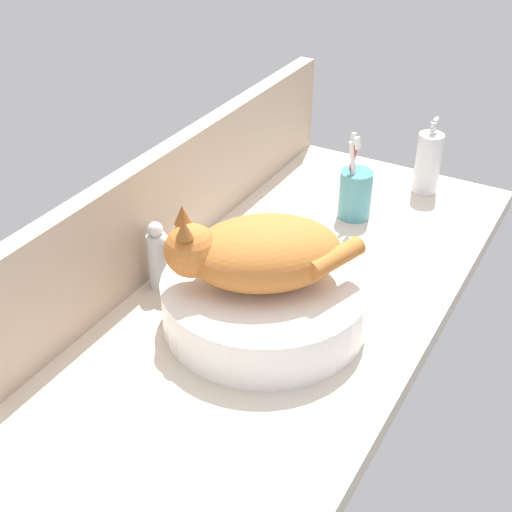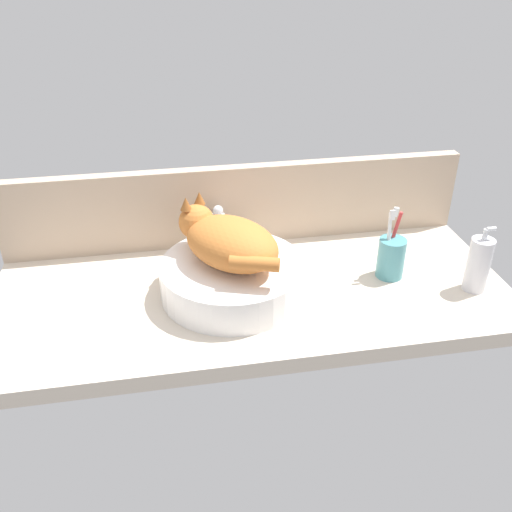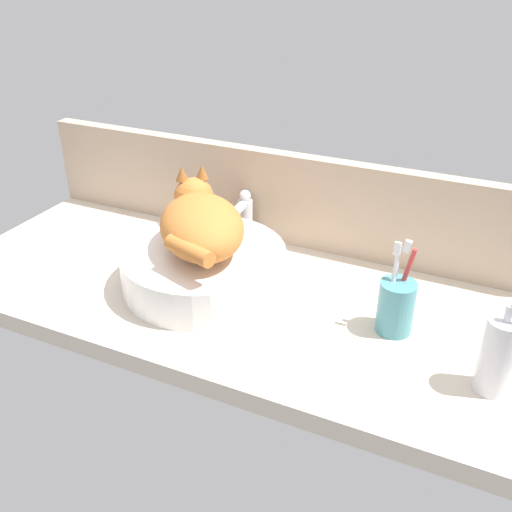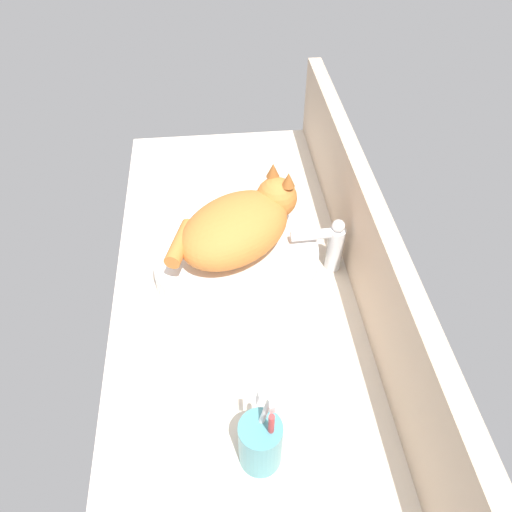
# 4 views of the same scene
# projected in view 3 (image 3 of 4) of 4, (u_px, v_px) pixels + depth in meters

# --- Properties ---
(ground_plane) EXTENTS (1.27, 0.55, 0.04)m
(ground_plane) POSITION_uv_depth(u_px,v_px,m) (228.00, 296.00, 1.23)
(ground_plane) COLOR beige
(backsplash_panel) EXTENTS (1.27, 0.04, 0.22)m
(backsplash_panel) POSITION_uv_depth(u_px,v_px,m) (276.00, 197.00, 1.37)
(backsplash_panel) COLOR tan
(backsplash_panel) RESTS_ON ground_plane
(sink_basin) EXTENTS (0.35, 0.35, 0.08)m
(sink_basin) POSITION_uv_depth(u_px,v_px,m) (204.00, 267.00, 1.21)
(sink_basin) COLOR white
(sink_basin) RESTS_ON ground_plane
(cat) EXTENTS (0.29, 0.30, 0.14)m
(cat) POSITION_uv_depth(u_px,v_px,m) (200.00, 223.00, 1.17)
(cat) COLOR #CC7533
(cat) RESTS_ON sink_basin
(faucet) EXTENTS (0.04, 0.12, 0.14)m
(faucet) POSITION_uv_depth(u_px,v_px,m) (243.00, 216.00, 1.36)
(faucet) COLOR silver
(faucet) RESTS_ON ground_plane
(soap_dispenser) EXTENTS (0.06, 0.06, 0.17)m
(soap_dispenser) POSITION_uv_depth(u_px,v_px,m) (498.00, 355.00, 0.91)
(soap_dispenser) COLOR silver
(soap_dispenser) RESTS_ON ground_plane
(toothbrush_cup) EXTENTS (0.07, 0.07, 0.19)m
(toothbrush_cup) POSITION_uv_depth(u_px,v_px,m) (396.00, 306.00, 1.06)
(toothbrush_cup) COLOR teal
(toothbrush_cup) RESTS_ON ground_plane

